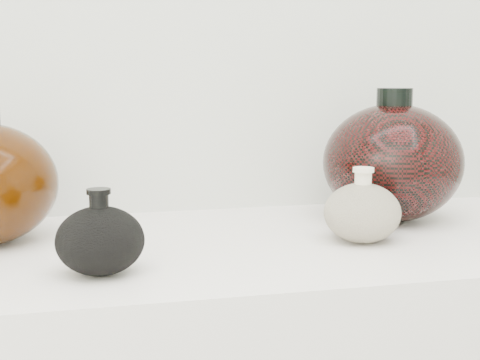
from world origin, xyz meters
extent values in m
cube|color=silver|center=(0.00, 0.95, 0.89)|extent=(1.20, 0.50, 0.03)
ellipsoid|color=black|center=(-0.18, 0.83, 0.94)|extent=(0.14, 0.14, 0.09)
cylinder|color=black|center=(-0.18, 0.83, 0.99)|extent=(0.03, 0.03, 0.03)
cylinder|color=black|center=(-0.18, 0.83, 1.00)|extent=(0.04, 0.04, 0.01)
ellipsoid|color=#C1B199|center=(0.21, 0.90, 0.94)|extent=(0.15, 0.15, 0.09)
cylinder|color=beige|center=(0.21, 0.90, 1.00)|extent=(0.03, 0.03, 0.03)
cylinder|color=beige|center=(0.21, 0.90, 1.01)|extent=(0.04, 0.04, 0.01)
ellipsoid|color=black|center=(0.32, 1.03, 1.00)|extent=(0.31, 0.31, 0.20)
cylinder|color=black|center=(0.32, 1.03, 1.11)|extent=(0.08, 0.08, 0.04)
camera|label=1|loc=(-0.20, 0.00, 1.14)|focal=50.00mm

